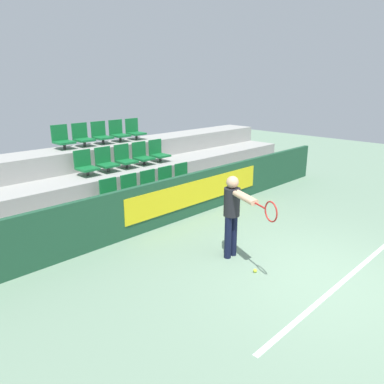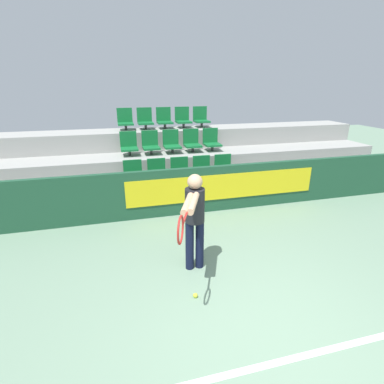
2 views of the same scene
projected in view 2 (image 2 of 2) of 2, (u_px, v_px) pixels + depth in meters
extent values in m
plane|color=gray|center=(265.00, 338.00, 3.44)|extent=(30.00, 30.00, 0.00)
cube|color=white|center=(280.00, 362.00, 3.15)|extent=(4.53, 0.08, 0.01)
cube|color=#1E4C33|center=(188.00, 191.00, 6.55)|extent=(12.21, 0.12, 1.05)
cube|color=yellow|center=(225.00, 187.00, 6.67)|extent=(4.36, 0.02, 0.58)
cube|color=#9E9E99|center=(182.00, 194.00, 7.19)|extent=(11.81, 1.03, 0.50)
cube|color=#9E9E99|center=(173.00, 172.00, 8.04)|extent=(11.81, 1.03, 1.00)
cube|color=#9E9E99|center=(166.00, 154.00, 8.89)|extent=(11.81, 1.03, 1.50)
cylinder|color=#333333|center=(134.00, 184.00, 6.86)|extent=(0.07, 0.07, 0.15)
cube|color=#146B33|center=(134.00, 180.00, 6.82)|extent=(0.42, 0.45, 0.05)
cube|color=#146B33|center=(133.00, 168.00, 6.93)|extent=(0.42, 0.04, 0.39)
cylinder|color=#333333|center=(158.00, 182.00, 6.99)|extent=(0.07, 0.07, 0.15)
cube|color=#146B33|center=(158.00, 178.00, 6.96)|extent=(0.42, 0.45, 0.05)
cube|color=#146B33|center=(156.00, 166.00, 7.07)|extent=(0.42, 0.04, 0.39)
cylinder|color=#333333|center=(181.00, 180.00, 7.12)|extent=(0.07, 0.07, 0.15)
cube|color=#146B33|center=(181.00, 176.00, 7.09)|extent=(0.42, 0.45, 0.05)
cube|color=#146B33|center=(179.00, 165.00, 7.20)|extent=(0.42, 0.04, 0.39)
cylinder|color=#333333|center=(204.00, 178.00, 7.26)|extent=(0.07, 0.07, 0.15)
cube|color=#146B33|center=(204.00, 174.00, 7.22)|extent=(0.42, 0.45, 0.05)
cube|color=#146B33|center=(201.00, 163.00, 7.33)|extent=(0.42, 0.04, 0.39)
cylinder|color=#333333|center=(225.00, 177.00, 7.39)|extent=(0.07, 0.07, 0.15)
cube|color=#146B33|center=(225.00, 173.00, 7.36)|extent=(0.42, 0.45, 0.05)
cube|color=#146B33|center=(223.00, 162.00, 7.47)|extent=(0.42, 0.04, 0.39)
cylinder|color=#333333|center=(130.00, 153.00, 7.62)|extent=(0.07, 0.07, 0.15)
cube|color=#146B33|center=(129.00, 149.00, 7.59)|extent=(0.42, 0.45, 0.05)
cube|color=#146B33|center=(128.00, 139.00, 7.70)|extent=(0.42, 0.04, 0.39)
cylinder|color=#333333|center=(151.00, 152.00, 7.76)|extent=(0.07, 0.07, 0.15)
cube|color=#146B33|center=(151.00, 148.00, 7.72)|extent=(0.42, 0.45, 0.05)
cube|color=#146B33|center=(150.00, 138.00, 7.83)|extent=(0.42, 0.04, 0.39)
cylinder|color=#333333|center=(172.00, 150.00, 7.89)|extent=(0.07, 0.07, 0.15)
cube|color=#146B33|center=(172.00, 147.00, 7.85)|extent=(0.42, 0.45, 0.05)
cube|color=#146B33|center=(171.00, 137.00, 7.96)|extent=(0.42, 0.04, 0.39)
cylinder|color=#333333|center=(193.00, 149.00, 8.02)|extent=(0.07, 0.07, 0.15)
cube|color=#146B33|center=(193.00, 146.00, 7.99)|extent=(0.42, 0.45, 0.05)
cube|color=#146B33|center=(191.00, 136.00, 8.10)|extent=(0.42, 0.04, 0.39)
cylinder|color=#333333|center=(212.00, 148.00, 8.16)|extent=(0.07, 0.07, 0.15)
cube|color=#146B33|center=(212.00, 145.00, 8.12)|extent=(0.42, 0.45, 0.05)
cube|color=#146B33|center=(210.00, 135.00, 8.23)|extent=(0.42, 0.04, 0.39)
cylinder|color=#333333|center=(126.00, 127.00, 8.39)|extent=(0.07, 0.07, 0.15)
cube|color=#146B33|center=(126.00, 124.00, 8.35)|extent=(0.42, 0.45, 0.05)
cube|color=#146B33|center=(125.00, 115.00, 8.46)|extent=(0.42, 0.04, 0.39)
cylinder|color=#333333|center=(146.00, 127.00, 8.52)|extent=(0.07, 0.07, 0.15)
cube|color=#146B33|center=(146.00, 123.00, 8.49)|extent=(0.42, 0.45, 0.05)
cube|color=#146B33|center=(144.00, 114.00, 8.60)|extent=(0.42, 0.04, 0.39)
cylinder|color=#333333|center=(165.00, 126.00, 8.65)|extent=(0.07, 0.07, 0.15)
cube|color=#146B33|center=(165.00, 123.00, 8.62)|extent=(0.42, 0.45, 0.05)
cube|color=#146B33|center=(163.00, 114.00, 8.73)|extent=(0.42, 0.04, 0.39)
cylinder|color=#333333|center=(184.00, 125.00, 8.79)|extent=(0.07, 0.07, 0.15)
cube|color=#146B33|center=(184.00, 122.00, 8.75)|extent=(0.42, 0.45, 0.05)
cube|color=#146B33|center=(182.00, 113.00, 8.86)|extent=(0.42, 0.04, 0.39)
cylinder|color=#333333|center=(202.00, 125.00, 8.92)|extent=(0.07, 0.07, 0.15)
cube|color=#146B33|center=(202.00, 121.00, 8.89)|extent=(0.42, 0.45, 0.05)
cube|color=#146B33|center=(200.00, 113.00, 9.00)|extent=(0.42, 0.04, 0.39)
cylinder|color=black|center=(190.00, 245.00, 4.61)|extent=(0.13, 0.13, 0.81)
cylinder|color=black|center=(200.00, 244.00, 4.64)|extent=(0.13, 0.13, 0.81)
cylinder|color=black|center=(195.00, 205.00, 4.40)|extent=(0.29, 0.29, 0.51)
sphere|color=tan|center=(195.00, 182.00, 4.27)|extent=(0.22, 0.22, 0.22)
cylinder|color=tan|center=(187.00, 204.00, 3.89)|extent=(0.32, 0.60, 0.09)
cylinder|color=tan|center=(193.00, 203.00, 3.91)|extent=(0.32, 0.60, 0.09)
cylinder|color=#AD231E|center=(185.00, 218.00, 3.48)|extent=(0.14, 0.29, 0.03)
torus|color=#AD231E|center=(181.00, 230.00, 3.20)|extent=(0.15, 0.31, 0.32)
sphere|color=#CCDB33|center=(195.00, 295.00, 4.08)|extent=(0.07, 0.07, 0.07)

